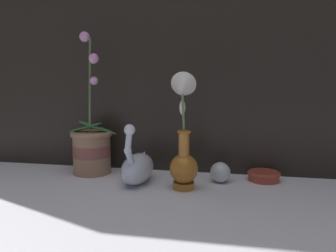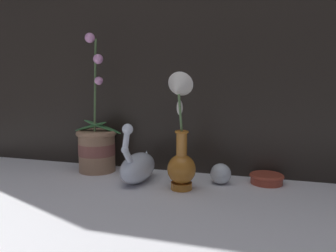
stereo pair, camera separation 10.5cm
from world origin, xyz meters
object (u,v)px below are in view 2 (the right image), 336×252
Objects in this scene: glass_sphere at (221,174)px; amber_dish at (267,178)px; blue_vase at (181,146)px; swan_figurine at (138,166)px; orchid_potted_plant at (97,145)px.

amber_dish is (0.14, 0.05, -0.02)m from glass_sphere.
glass_sphere is (0.11, 0.10, -0.10)m from blue_vase.
blue_vase reaches higher than swan_figurine.
amber_dish is at bearing 2.16° from orchid_potted_plant.
swan_figurine reaches higher than amber_dish.
blue_vase reaches higher than amber_dish.
orchid_potted_plant is 2.29× the size of swan_figurine.
blue_vase reaches higher than glass_sphere.
orchid_potted_plant is at bearing 160.33° from blue_vase.
orchid_potted_plant reaches higher than glass_sphere.
orchid_potted_plant is 0.46m from glass_sphere.
orchid_potted_plant is 0.60m from amber_dish.
blue_vase is (0.16, -0.05, 0.08)m from swan_figurine.
amber_dish is (0.25, 0.15, -0.12)m from blue_vase.
blue_vase is 5.31× the size of glass_sphere.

